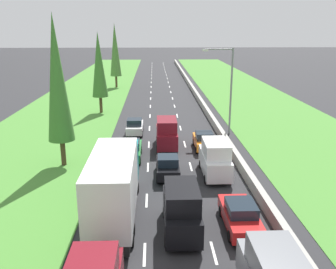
{
  "coord_description": "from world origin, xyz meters",
  "views": [
    {
      "loc": [
        -1.18,
        -1.11,
        10.99
      ],
      "look_at": [
        0.13,
        33.31,
        0.92
      ],
      "focal_mm": 39.4,
      "sensor_mm": 36.0,
      "label": 1
    }
  ],
  "objects_px": {
    "poplar_tree_third": "(99,65)",
    "white_box_truck_left_lane": "(115,184)",
    "red_sedan_right_lane": "(240,215)",
    "poplar_tree_fourth": "(115,50)",
    "black_hatchback_centre_lane": "(168,166)",
    "white_hatchback_left_lane": "(135,127)",
    "street_light_mast": "(228,85)",
    "white_van_right_lane": "(215,158)",
    "maroon_van_centre_lane": "(167,133)",
    "green_sedan_left_lane": "(131,150)",
    "black_van_centre_lane": "(181,209)",
    "poplar_tree_second": "(57,79)",
    "orange_hatchback_right_lane": "(204,141)"
  },
  "relations": [
    {
      "from": "black_van_centre_lane",
      "to": "street_light_mast",
      "type": "distance_m",
      "value": 20.84
    },
    {
      "from": "poplar_tree_third",
      "to": "white_box_truck_left_lane",
      "type": "bearing_deg",
      "value": -80.56
    },
    {
      "from": "red_sedan_right_lane",
      "to": "white_hatchback_left_lane",
      "type": "relative_size",
      "value": 1.15
    },
    {
      "from": "white_hatchback_left_lane",
      "to": "street_light_mast",
      "type": "height_order",
      "value": "street_light_mast"
    },
    {
      "from": "black_hatchback_centre_lane",
      "to": "poplar_tree_fourth",
      "type": "xyz_separation_m",
      "value": [
        -8.07,
        43.6,
        6.1
      ]
    },
    {
      "from": "maroon_van_centre_lane",
      "to": "poplar_tree_third",
      "type": "distance_m",
      "value": 17.83
    },
    {
      "from": "white_hatchback_left_lane",
      "to": "street_light_mast",
      "type": "bearing_deg",
      "value": -0.83
    },
    {
      "from": "poplar_tree_fourth",
      "to": "street_light_mast",
      "type": "distance_m",
      "value": 35.25
    },
    {
      "from": "orange_hatchback_right_lane",
      "to": "poplar_tree_second",
      "type": "xyz_separation_m",
      "value": [
        -12.07,
        -3.67,
        6.27
      ]
    },
    {
      "from": "black_hatchback_centre_lane",
      "to": "maroon_van_centre_lane",
      "type": "xyz_separation_m",
      "value": [
        0.16,
        7.14,
        0.56
      ]
    },
    {
      "from": "black_van_centre_lane",
      "to": "poplar_tree_second",
      "type": "distance_m",
      "value": 15.03
    },
    {
      "from": "white_box_truck_left_lane",
      "to": "street_light_mast",
      "type": "xyz_separation_m",
      "value": [
        10.01,
        17.76,
        3.05
      ]
    },
    {
      "from": "white_van_right_lane",
      "to": "street_light_mast",
      "type": "distance_m",
      "value": 12.55
    },
    {
      "from": "red_sedan_right_lane",
      "to": "black_hatchback_centre_lane",
      "type": "height_order",
      "value": "black_hatchback_centre_lane"
    },
    {
      "from": "white_van_right_lane",
      "to": "maroon_van_centre_lane",
      "type": "relative_size",
      "value": 1.0
    },
    {
      "from": "red_sedan_right_lane",
      "to": "maroon_van_centre_lane",
      "type": "xyz_separation_m",
      "value": [
        -3.63,
        14.79,
        0.59
      ]
    },
    {
      "from": "poplar_tree_second",
      "to": "black_hatchback_centre_lane",
      "type": "bearing_deg",
      "value": -18.09
    },
    {
      "from": "black_hatchback_centre_lane",
      "to": "white_hatchback_left_lane",
      "type": "distance_m",
      "value": 12.17
    },
    {
      "from": "black_hatchback_centre_lane",
      "to": "white_van_right_lane",
      "type": "bearing_deg",
      "value": 1.24
    },
    {
      "from": "green_sedan_left_lane",
      "to": "white_hatchback_left_lane",
      "type": "height_order",
      "value": "white_hatchback_left_lane"
    },
    {
      "from": "white_hatchback_left_lane",
      "to": "street_light_mast",
      "type": "xyz_separation_m",
      "value": [
        9.75,
        -0.14,
        4.4
      ]
    },
    {
      "from": "white_box_truck_left_lane",
      "to": "white_van_right_lane",
      "type": "bearing_deg",
      "value": 41.79
    },
    {
      "from": "white_box_truck_left_lane",
      "to": "poplar_tree_third",
      "type": "bearing_deg",
      "value": 99.44
    },
    {
      "from": "green_sedan_left_lane",
      "to": "poplar_tree_second",
      "type": "relative_size",
      "value": 0.37
    },
    {
      "from": "green_sedan_left_lane",
      "to": "poplar_tree_second",
      "type": "distance_m",
      "value": 8.43
    },
    {
      "from": "black_van_centre_lane",
      "to": "white_hatchback_left_lane",
      "type": "distance_m",
      "value": 19.98
    },
    {
      "from": "white_hatchback_left_lane",
      "to": "poplar_tree_third",
      "type": "relative_size",
      "value": 0.37
    },
    {
      "from": "red_sedan_right_lane",
      "to": "poplar_tree_fourth",
      "type": "relative_size",
      "value": 0.38
    },
    {
      "from": "orange_hatchback_right_lane",
      "to": "street_light_mast",
      "type": "relative_size",
      "value": 0.43
    },
    {
      "from": "white_hatchback_left_lane",
      "to": "black_hatchback_centre_lane",
      "type": "bearing_deg",
      "value": -75.37
    },
    {
      "from": "red_sedan_right_lane",
      "to": "white_box_truck_left_lane",
      "type": "bearing_deg",
      "value": 167.9
    },
    {
      "from": "maroon_van_centre_lane",
      "to": "white_box_truck_left_lane",
      "type": "bearing_deg",
      "value": -104.78
    },
    {
      "from": "white_hatchback_left_lane",
      "to": "maroon_van_centre_lane",
      "type": "bearing_deg",
      "value": -55.05
    },
    {
      "from": "poplar_tree_third",
      "to": "white_van_right_lane",
      "type": "bearing_deg",
      "value": -62.21
    },
    {
      "from": "red_sedan_right_lane",
      "to": "street_light_mast",
      "type": "bearing_deg",
      "value": 81.5
    },
    {
      "from": "red_sedan_right_lane",
      "to": "white_van_right_lane",
      "type": "bearing_deg",
      "value": 91.38
    },
    {
      "from": "orange_hatchback_right_lane",
      "to": "maroon_van_centre_lane",
      "type": "bearing_deg",
      "value": 168.46
    },
    {
      "from": "red_sedan_right_lane",
      "to": "orange_hatchback_right_lane",
      "type": "relative_size",
      "value": 1.15
    },
    {
      "from": "white_box_truck_left_lane",
      "to": "black_hatchback_centre_lane",
      "type": "distance_m",
      "value": 7.11
    },
    {
      "from": "white_box_truck_left_lane",
      "to": "white_hatchback_left_lane",
      "type": "xyz_separation_m",
      "value": [
        0.26,
        17.9,
        -1.35
      ]
    },
    {
      "from": "black_van_centre_lane",
      "to": "poplar_tree_fourth",
      "type": "relative_size",
      "value": 0.42
    },
    {
      "from": "black_hatchback_centre_lane",
      "to": "poplar_tree_fourth",
      "type": "bearing_deg",
      "value": 100.49
    },
    {
      "from": "maroon_van_centre_lane",
      "to": "black_hatchback_centre_lane",
      "type": "bearing_deg",
      "value": -91.32
    },
    {
      "from": "black_van_centre_lane",
      "to": "poplar_tree_second",
      "type": "height_order",
      "value": "poplar_tree_second"
    },
    {
      "from": "red_sedan_right_lane",
      "to": "black_hatchback_centre_lane",
      "type": "distance_m",
      "value": 8.54
    },
    {
      "from": "white_van_right_lane",
      "to": "white_hatchback_left_lane",
      "type": "bearing_deg",
      "value": 119.74
    },
    {
      "from": "white_hatchback_left_lane",
      "to": "poplar_tree_second",
      "type": "bearing_deg",
      "value": -120.99
    },
    {
      "from": "poplar_tree_third",
      "to": "street_light_mast",
      "type": "xyz_separation_m",
      "value": [
        14.72,
        -10.56,
        -1.06
      ]
    },
    {
      "from": "black_van_centre_lane",
      "to": "poplar_tree_third",
      "type": "xyz_separation_m",
      "value": [
        -8.5,
        30.07,
        4.9
      ]
    },
    {
      "from": "white_hatchback_left_lane",
      "to": "poplar_tree_third",
      "type": "height_order",
      "value": "poplar_tree_third"
    }
  ]
}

